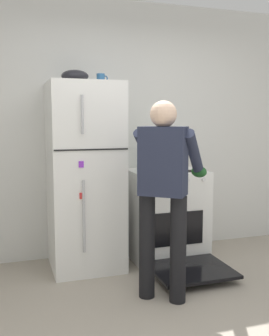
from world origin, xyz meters
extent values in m
cube|color=silver|center=(0.00, 1.95, 1.35)|extent=(6.00, 0.10, 2.70)
cube|color=white|center=(-0.42, 1.57, 0.90)|extent=(0.68, 0.68, 1.80)
cube|color=black|center=(-0.42, 1.23, 1.19)|extent=(0.67, 0.01, 0.01)
cylinder|color=#B7B7BC|center=(-0.50, 1.20, 0.60)|extent=(0.02, 0.02, 0.65)
cylinder|color=#B7B7BC|center=(-0.50, 1.20, 1.50)|extent=(0.02, 0.02, 0.34)
cube|color=red|center=(-0.51, 1.22, 0.78)|extent=(0.04, 0.01, 0.06)
cube|color=purple|center=(-0.52, 1.22, 1.06)|extent=(0.04, 0.01, 0.06)
cube|color=white|center=(0.44, 1.57, 0.47)|extent=(0.76, 0.64, 0.93)
cube|color=black|center=(0.44, 1.25, 0.39)|extent=(0.53, 0.01, 0.34)
cylinder|color=black|center=(0.26, 1.43, 0.93)|extent=(0.17, 0.17, 0.01)
cylinder|color=black|center=(0.62, 1.43, 0.93)|extent=(0.17, 0.17, 0.01)
cylinder|color=black|center=(0.26, 1.71, 0.93)|extent=(0.17, 0.17, 0.01)
cylinder|color=black|center=(0.62, 1.71, 0.93)|extent=(0.17, 0.17, 0.01)
cylinder|color=silver|center=(0.18, 1.23, 0.87)|extent=(0.04, 0.03, 0.04)
cylinder|color=silver|center=(0.35, 1.23, 0.87)|extent=(0.04, 0.03, 0.04)
cylinder|color=silver|center=(0.53, 1.23, 0.87)|extent=(0.04, 0.03, 0.04)
cylinder|color=silver|center=(0.70, 1.23, 0.87)|extent=(0.04, 0.03, 0.04)
cube|color=black|center=(0.44, 0.95, 0.08)|extent=(0.72, 0.60, 0.04)
cylinder|color=black|center=(-0.08, 0.73, 0.43)|extent=(0.13, 0.13, 0.86)
cylinder|color=black|center=(0.13, 0.57, 0.43)|extent=(0.13, 0.13, 0.86)
cube|color=#23283D|center=(0.02, 0.65, 1.13)|extent=(0.41, 0.38, 0.54)
sphere|color=beige|center=(0.02, 0.65, 1.49)|extent=(0.21, 0.21, 0.21)
sphere|color=#313131|center=(0.02, 0.65, 1.46)|extent=(0.15, 0.15, 0.15)
cylinder|color=#23283D|center=(0.00, 0.95, 1.18)|extent=(0.38, 0.44, 0.42)
cylinder|color=#23283D|center=(0.32, 0.70, 1.18)|extent=(0.38, 0.44, 0.42)
ellipsoid|color=#1E5123|center=(0.14, 1.12, 1.00)|extent=(0.12, 0.18, 0.10)
ellipsoid|color=#1E5123|center=(0.45, 0.87, 1.00)|extent=(0.12, 0.18, 0.10)
cylinder|color=#236638|center=(0.28, 1.52, 1.00)|extent=(0.24, 0.24, 0.13)
cube|color=black|center=(0.13, 1.52, 1.04)|extent=(0.05, 0.03, 0.02)
cube|color=black|center=(0.42, 1.52, 1.04)|extent=(0.05, 0.03, 0.02)
cylinder|color=#2D6093|center=(-0.24, 1.62, 1.85)|extent=(0.08, 0.08, 0.10)
torus|color=#2D6093|center=(-0.19, 1.62, 1.86)|extent=(0.06, 0.01, 0.06)
cylinder|color=brown|center=(0.74, 1.77, 1.02)|extent=(0.05, 0.05, 0.17)
ellipsoid|color=black|center=(-0.50, 1.57, 1.86)|extent=(0.26, 0.26, 0.11)
camera|label=1|loc=(-1.14, -2.17, 1.44)|focal=41.89mm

